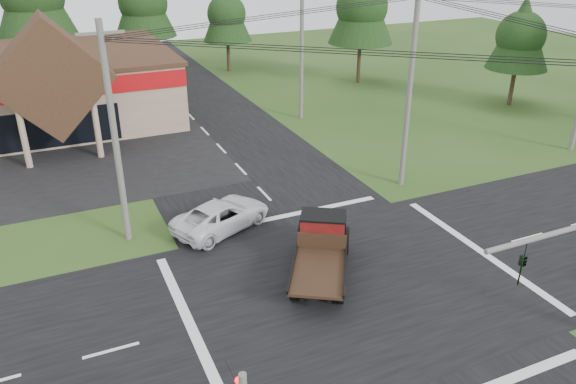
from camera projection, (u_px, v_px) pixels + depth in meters
ground at (351, 286)px, 24.01m from camera, size 120.00×120.00×0.00m
road_ns at (351, 286)px, 24.01m from camera, size 12.00×120.00×0.02m
road_ew at (351, 286)px, 24.01m from camera, size 120.00×12.00×0.02m
utility_pole_nw at (115, 135)px, 25.36m from camera, size 2.00×0.30×10.50m
utility_pole_ne at (410, 87)px, 31.04m from camera, size 2.00×0.30×11.50m
utility_pole_n at (302, 46)px, 42.66m from camera, size 2.00×0.30×11.20m
tree_row_d at (142, 0)px, 55.51m from camera, size 6.16×6.16×11.11m
tree_row_e at (226, 12)px, 57.39m from camera, size 5.04×5.04×9.09m
tree_side_ne at (362, 4)px, 52.25m from camera, size 6.16×6.16×11.11m
tree_side_e_near at (521, 33)px, 45.87m from camera, size 5.04×5.04×9.09m
antique_flatbed_truck at (321, 252)px, 24.15m from camera, size 5.02×6.26×2.49m
white_pickup at (221, 215)px, 28.29m from camera, size 5.86×4.43×1.48m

